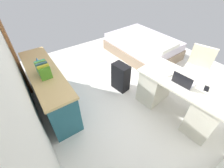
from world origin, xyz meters
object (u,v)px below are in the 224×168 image
office_chair (195,72)px  desk (178,97)px  laptop (183,82)px  computer_mouse (169,75)px  suitcase_black (121,77)px  bed (143,46)px  credenza (49,88)px  figurine_small (37,60)px  cell_phone_near_laptop (207,89)px

office_chair → desk: bearing=106.3°
laptop → computer_mouse: bearing=-1.9°
suitcase_black → bed: bearing=-68.2°
credenza → laptop: (-1.50, -1.71, 0.39)m
credenza → figurine_small: size_ratio=16.36×
bed → laptop: 2.30m
desk → bed: bearing=-26.8°
office_chair → figurine_small: office_chair is taller
cell_phone_near_laptop → bed: bearing=-42.3°
laptop → office_chair: bearing=-74.0°
desk → computer_mouse: bearing=19.0°
desk → credenza: (1.48, 1.80, 0.01)m
laptop → computer_mouse: (0.26, -0.01, -0.03)m
suitcase_black → figurine_small: figurine_small is taller
office_chair → figurine_small: bearing=59.9°
desk → bed: size_ratio=0.76×
credenza → figurine_small: bearing=0.3°
credenza → bed: size_ratio=0.91×
suitcase_black → laptop: bearing=-171.8°
laptop → computer_mouse: laptop is taller
desk → credenza: 2.33m
computer_mouse → cell_phone_near_laptop: 0.58m
office_chair → figurine_small: (1.54, 2.65, 0.43)m
credenza → suitcase_black: (-0.38, -1.37, -0.10)m
laptop → cell_phone_near_laptop: size_ratio=2.46×
desk → figurine_small: 2.58m
desk → credenza: credenza is taller
laptop → bed: bearing=-28.7°
cell_phone_near_laptop → figurine_small: 2.84m
office_chair → credenza: (1.23, 2.65, -0.02)m
credenza → cell_phone_near_laptop: size_ratio=13.24×
computer_mouse → figurine_small: (1.54, 1.72, 0.09)m
bed → laptop: size_ratio=5.91×
laptop → cell_phone_near_laptop: (-0.28, -0.21, -0.04)m
computer_mouse → figurine_small: bearing=40.9°
laptop → figurine_small: (1.81, 1.71, 0.06)m
suitcase_black → computer_mouse: size_ratio=6.03×
bed → computer_mouse: (-1.70, 1.06, 0.51)m
desk → office_chair: bearing=-73.7°
suitcase_black → cell_phone_near_laptop: (-1.40, -0.56, 0.45)m
desk → figurine_small: bearing=45.3°
credenza → computer_mouse: (-1.24, -1.72, 0.36)m
laptop → cell_phone_near_laptop: bearing=-142.2°
laptop → suitcase_black: bearing=17.1°
laptop → figurine_small: 2.49m
cell_phone_near_laptop → credenza: bearing=26.0°
desk → cell_phone_near_laptop: (-0.30, -0.12, 0.36)m
credenza → bed: 2.83m
suitcase_black → office_chair: bearing=-132.4°
desk → credenza: bearing=50.6°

